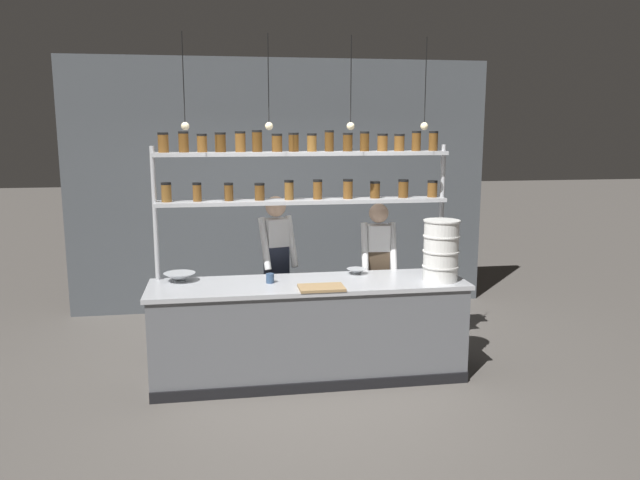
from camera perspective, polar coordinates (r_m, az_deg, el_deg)
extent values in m
plane|color=#5B5651|center=(6.04, -1.01, -12.37)|extent=(40.00, 40.00, 0.00)
cube|color=#4C5156|center=(7.97, -3.50, 4.92)|extent=(5.32, 0.12, 3.16)
cube|color=slate|center=(5.88, -1.03, -8.42)|extent=(2.86, 0.72, 0.88)
cube|color=#B7BABF|center=(5.75, -1.04, -4.08)|extent=(2.92, 0.76, 0.04)
cube|color=black|center=(5.69, -0.47, -13.31)|extent=(2.86, 0.03, 0.10)
cylinder|color=#B7BABF|center=(6.01, -14.65, -2.03)|extent=(0.04, 0.04, 2.16)
cylinder|color=#B7BABF|center=(6.36, 10.92, -1.21)|extent=(0.04, 0.04, 2.16)
cube|color=#B7BABF|center=(5.94, -1.52, 3.56)|extent=(2.76, 0.28, 0.04)
cylinder|color=brown|center=(5.90, -13.87, 4.17)|extent=(0.09, 0.09, 0.16)
cylinder|color=black|center=(5.89, -13.90, 5.03)|extent=(0.09, 0.09, 0.02)
cylinder|color=brown|center=(5.88, -11.17, 4.23)|extent=(0.08, 0.08, 0.15)
cylinder|color=black|center=(5.87, -11.20, 5.07)|extent=(0.08, 0.08, 0.02)
cylinder|color=brown|center=(5.88, -8.34, 4.28)|extent=(0.08, 0.08, 0.15)
cylinder|color=black|center=(5.87, -8.36, 5.09)|extent=(0.09, 0.09, 0.02)
cylinder|color=brown|center=(5.89, -5.54, 4.32)|extent=(0.09, 0.09, 0.14)
cylinder|color=black|center=(5.88, -5.56, 5.10)|extent=(0.09, 0.09, 0.02)
cylinder|color=brown|center=(5.91, -2.85, 4.50)|extent=(0.09, 0.09, 0.16)
cylinder|color=black|center=(5.90, -2.86, 5.39)|extent=(0.09, 0.09, 0.02)
cylinder|color=brown|center=(5.95, -0.22, 4.55)|extent=(0.09, 0.09, 0.17)
cylinder|color=black|center=(5.94, -0.22, 5.44)|extent=(0.09, 0.09, 0.02)
cylinder|color=brown|center=(6.00, 2.57, 4.59)|extent=(0.09, 0.09, 0.17)
cylinder|color=black|center=(5.99, 2.57, 5.48)|extent=(0.09, 0.09, 0.02)
cylinder|color=brown|center=(6.06, 5.05, 4.51)|extent=(0.10, 0.10, 0.14)
cylinder|color=black|center=(6.05, 5.06, 5.28)|extent=(0.10, 0.10, 0.02)
cylinder|color=brown|center=(6.14, 7.62, 4.59)|extent=(0.10, 0.10, 0.16)
cylinder|color=black|center=(6.13, 7.64, 5.41)|extent=(0.10, 0.10, 0.02)
cylinder|color=brown|center=(6.23, 10.24, 4.54)|extent=(0.10, 0.10, 0.14)
cylinder|color=black|center=(6.22, 10.26, 5.28)|extent=(0.10, 0.10, 0.02)
cube|color=#B7BABF|center=(5.90, -1.54, 7.91)|extent=(2.76, 0.28, 0.04)
cylinder|color=brown|center=(5.87, -14.14, 8.54)|extent=(0.10, 0.10, 0.16)
cylinder|color=black|center=(5.87, -14.18, 9.42)|extent=(0.10, 0.10, 0.02)
cylinder|color=brown|center=(5.86, -12.36, 8.66)|extent=(0.09, 0.09, 0.17)
cylinder|color=black|center=(5.85, -12.40, 9.58)|extent=(0.09, 0.09, 0.02)
cylinder|color=brown|center=(5.85, -10.73, 8.61)|extent=(0.09, 0.09, 0.15)
cylinder|color=black|center=(5.85, -10.76, 9.43)|extent=(0.09, 0.09, 0.02)
cylinder|color=#513314|center=(5.85, -9.10, 8.72)|extent=(0.10, 0.10, 0.16)
cylinder|color=black|center=(5.85, -9.12, 9.60)|extent=(0.10, 0.10, 0.02)
cylinder|color=brown|center=(5.85, -7.29, 8.81)|extent=(0.10, 0.10, 0.17)
cylinder|color=black|center=(5.85, -7.32, 9.74)|extent=(0.10, 0.10, 0.02)
cylinder|color=#513314|center=(5.86, -5.77, 8.90)|extent=(0.09, 0.09, 0.18)
cylinder|color=black|center=(5.86, -5.79, 9.87)|extent=(0.10, 0.10, 0.02)
cylinder|color=brown|center=(5.87, -3.95, 8.77)|extent=(0.10, 0.10, 0.15)
cylinder|color=black|center=(5.87, -3.96, 9.58)|extent=(0.10, 0.10, 0.02)
cylinder|color=#513314|center=(5.89, -2.43, 8.83)|extent=(0.10, 0.10, 0.16)
cylinder|color=black|center=(5.89, -2.44, 9.68)|extent=(0.10, 0.10, 0.02)
cylinder|color=brown|center=(5.91, -0.75, 8.81)|extent=(0.09, 0.09, 0.15)
cylinder|color=black|center=(5.91, -0.75, 9.62)|extent=(0.09, 0.09, 0.02)
cylinder|color=#513314|center=(5.94, 0.85, 8.96)|extent=(0.09, 0.09, 0.18)
cylinder|color=black|center=(5.94, 0.85, 9.91)|extent=(0.09, 0.09, 0.02)
cylinder|color=#513314|center=(5.97, 2.55, 8.84)|extent=(0.09, 0.09, 0.15)
cylinder|color=black|center=(5.97, 2.56, 9.68)|extent=(0.09, 0.09, 0.02)
cylinder|color=#513314|center=(6.01, 4.09, 8.89)|extent=(0.09, 0.09, 0.17)
cylinder|color=black|center=(6.01, 4.10, 9.78)|extent=(0.09, 0.09, 0.02)
cylinder|color=brown|center=(6.05, 5.73, 8.78)|extent=(0.10, 0.10, 0.15)
cylinder|color=black|center=(6.05, 5.74, 9.56)|extent=(0.10, 0.10, 0.02)
cylinder|color=brown|center=(6.09, 7.26, 8.75)|extent=(0.10, 0.10, 0.14)
cylinder|color=black|center=(6.09, 7.28, 9.51)|extent=(0.10, 0.10, 0.02)
cylinder|color=brown|center=(6.14, 8.79, 8.85)|extent=(0.09, 0.09, 0.17)
cylinder|color=black|center=(6.14, 8.81, 9.73)|extent=(0.09, 0.09, 0.02)
cylinder|color=brown|center=(6.20, 10.32, 8.81)|extent=(0.09, 0.09, 0.17)
cylinder|color=black|center=(6.20, 10.35, 9.68)|extent=(0.09, 0.09, 0.02)
cylinder|color=black|center=(6.51, -4.61, -6.99)|extent=(0.11, 0.11, 0.79)
cylinder|color=black|center=(6.57, -3.29, -6.83)|extent=(0.11, 0.11, 0.79)
cube|color=#232838|center=(6.39, -4.01, -2.05)|extent=(0.26, 0.22, 0.34)
cube|color=white|center=(6.33, -4.04, 0.70)|extent=(0.26, 0.23, 0.28)
sphere|color=tan|center=(6.30, -4.07, 3.08)|extent=(0.21, 0.21, 0.21)
cylinder|color=white|center=(6.25, -5.08, -0.33)|extent=(0.13, 0.25, 0.52)
cylinder|color=white|center=(6.35, -2.61, -0.13)|extent=(0.13, 0.25, 0.52)
cylinder|color=black|center=(6.59, 4.54, -6.95)|extent=(0.11, 0.11, 0.75)
cylinder|color=black|center=(6.61, 5.92, -6.92)|extent=(0.11, 0.11, 0.75)
cube|color=#473828|center=(6.46, 5.31, -2.37)|extent=(0.24, 0.19, 0.33)
cube|color=white|center=(6.40, 5.35, 0.22)|extent=(0.24, 0.20, 0.27)
sphere|color=tan|center=(6.37, 5.39, 2.46)|extent=(0.20, 0.20, 0.20)
cylinder|color=white|center=(6.34, 4.12, -0.68)|extent=(0.09, 0.24, 0.50)
cylinder|color=white|center=(6.38, 6.70, -0.65)|extent=(0.09, 0.24, 0.50)
cylinder|color=white|center=(5.90, 10.92, -3.04)|extent=(0.32, 0.32, 0.13)
cylinder|color=silver|center=(5.89, 10.94, -2.37)|extent=(0.34, 0.34, 0.01)
cylinder|color=white|center=(5.87, 10.97, -1.69)|extent=(0.32, 0.32, 0.13)
cylinder|color=silver|center=(5.86, 10.99, -1.01)|extent=(0.34, 0.34, 0.01)
cylinder|color=white|center=(5.84, 11.02, -0.33)|extent=(0.32, 0.32, 0.13)
cylinder|color=silver|center=(5.83, 11.04, 0.36)|extent=(0.34, 0.34, 0.01)
cylinder|color=white|center=(5.82, 11.06, 1.05)|extent=(0.32, 0.32, 0.13)
cylinder|color=silver|center=(5.81, 11.09, 1.74)|extent=(0.34, 0.34, 0.01)
cube|color=#A88456|center=(5.51, 0.13, -4.38)|extent=(0.40, 0.26, 0.02)
cylinder|color=#B2B7BC|center=(6.07, 3.36, -3.06)|extent=(0.09, 0.09, 0.01)
cone|color=#B2B7BC|center=(6.07, 3.36, -2.87)|extent=(0.19, 0.19, 0.05)
cylinder|color=#B2B7BC|center=(5.92, -12.70, -3.66)|extent=(0.13, 0.13, 0.01)
cone|color=#B2B7BC|center=(5.91, -12.71, -3.34)|extent=(0.29, 0.29, 0.08)
cylinder|color=#334C70|center=(5.73, -4.59, -3.51)|extent=(0.07, 0.07, 0.09)
cylinder|color=black|center=(5.54, -12.38, 14.17)|extent=(0.01, 0.01, 0.78)
sphere|color=#F9E5B2|center=(5.52, -12.23, 10.14)|extent=(0.07, 0.07, 0.07)
cylinder|color=black|center=(5.55, -4.74, 14.36)|extent=(0.01, 0.01, 0.78)
sphere|color=#F9E5B2|center=(5.53, -4.68, 10.33)|extent=(0.07, 0.07, 0.07)
cylinder|color=black|center=(5.65, 2.85, 14.30)|extent=(0.01, 0.01, 0.78)
sphere|color=#F9E5B2|center=(5.64, 2.81, 10.35)|extent=(0.07, 0.07, 0.07)
cylinder|color=black|center=(5.83, 9.63, 14.05)|extent=(0.01, 0.01, 0.78)
sphere|color=#F9E5B2|center=(5.82, 9.52, 10.23)|extent=(0.07, 0.07, 0.07)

